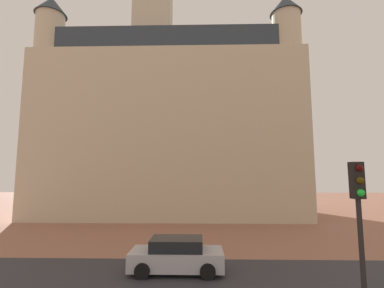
# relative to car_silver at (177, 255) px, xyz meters

# --- Properties ---
(ground_plane) EXTENTS (120.00, 120.00, 0.00)m
(ground_plane) POSITION_rel_car_silver_xyz_m (0.43, -0.20, -0.69)
(ground_plane) COLOR #93604C
(street_asphalt_strip) EXTENTS (120.00, 6.73, 0.00)m
(street_asphalt_strip) POSITION_rel_car_silver_xyz_m (0.43, -1.48, -0.69)
(street_asphalt_strip) COLOR #2D2D33
(street_asphalt_strip) RESTS_ON ground_plane
(landmark_building) EXTENTS (27.49, 14.27, 36.24)m
(landmark_building) POSITION_rel_car_silver_xyz_m (-2.44, 19.22, 9.44)
(landmark_building) COLOR beige
(landmark_building) RESTS_ON ground_plane
(car_silver) EXTENTS (4.06, 2.01, 1.44)m
(car_silver) POSITION_rel_car_silver_xyz_m (0.00, 0.00, 0.00)
(car_silver) COLOR #B2B2BC
(car_silver) RESTS_ON ground_plane
(traffic_light_pole) EXTENTS (0.28, 0.34, 4.52)m
(traffic_light_pole) POSITION_rel_car_silver_xyz_m (4.88, -5.71, 2.47)
(traffic_light_pole) COLOR black
(traffic_light_pole) RESTS_ON ground_plane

